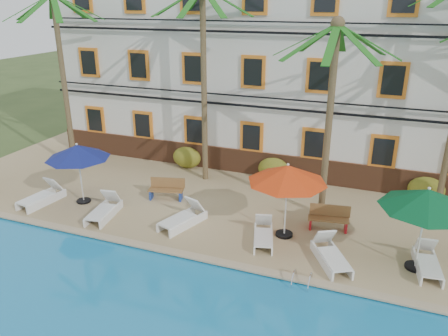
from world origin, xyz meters
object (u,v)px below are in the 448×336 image
at_px(lounger_a, 42,196).
at_px(pool_ladder, 302,282).
at_px(palm_c, 331,94).
at_px(bench_left, 166,189).
at_px(lounger_f, 427,262).
at_px(lounger_d, 263,234).
at_px(umbrella_red, 288,174).
at_px(lounger_e, 331,255).
at_px(lounger_c, 183,217).
at_px(palm_a, 61,59).
at_px(umbrella_green, 427,199).
at_px(bench_right, 329,217).
at_px(lounger_b, 104,209).
at_px(palm_b, 204,60).
at_px(umbrella_blue, 78,152).

height_order(lounger_a, pool_ladder, lounger_a).
distance_m(palm_c, bench_left, 7.93).
bearing_deg(palm_c, lounger_f, -35.30).
bearing_deg(lounger_d, umbrella_red, 48.20).
xyz_separation_m(lounger_e, bench_left, (-7.37, 2.50, 0.16)).
bearing_deg(lounger_c, palm_c, 30.14).
bearing_deg(lounger_f, bench_left, 170.12).
distance_m(palm_a, umbrella_green, 16.88).
height_order(lounger_d, bench_right, bench_right).
distance_m(umbrella_red, lounger_b, 7.44).
height_order(lounger_d, lounger_f, lounger_f).
distance_m(palm_b, lounger_d, 8.24).
relative_size(umbrella_blue, umbrella_green, 0.92).
relative_size(lounger_a, bench_right, 1.37).
relative_size(palm_a, lounger_b, 4.11).
bearing_deg(lounger_d, umbrella_blue, 177.17).
relative_size(palm_b, umbrella_red, 3.11).
distance_m(umbrella_blue, lounger_e, 10.75).
distance_m(palm_c, pool_ladder, 6.86).
height_order(palm_c, pool_ladder, palm_c).
height_order(umbrella_green, lounger_e, umbrella_green).
relative_size(lounger_d, lounger_f, 0.99).
relative_size(lounger_b, bench_right, 1.34).
distance_m(bench_left, bench_right, 6.95).
bearing_deg(lounger_d, palm_b, 132.40).
height_order(lounger_c, lounger_d, lounger_c).
height_order(umbrella_green, pool_ladder, umbrella_green).
bearing_deg(bench_left, lounger_b, -122.56).
xyz_separation_m(palm_c, umbrella_green, (3.46, -2.72, -2.46)).
distance_m(bench_left, pool_ladder, 7.78).
bearing_deg(palm_b, umbrella_blue, -132.32).
distance_m(palm_b, palm_c, 6.13).
distance_m(lounger_f, bench_right, 3.73).
height_order(umbrella_green, lounger_f, umbrella_green).
relative_size(umbrella_blue, lounger_d, 1.35).
relative_size(umbrella_blue, pool_ladder, 3.55).
bearing_deg(bench_left, lounger_d, -21.75).
xyz_separation_m(lounger_c, lounger_e, (5.64, -0.61, -0.01)).
height_order(umbrella_red, lounger_f, umbrella_red).
distance_m(palm_a, lounger_c, 10.17).
xyz_separation_m(palm_c, umbrella_red, (-0.98, -2.18, -2.48)).
relative_size(umbrella_green, pool_ladder, 3.86).
bearing_deg(umbrella_green, bench_right, 151.46).
bearing_deg(lounger_a, lounger_c, 3.49).
bearing_deg(umbrella_blue, lounger_f, -0.97).
bearing_deg(palm_b, lounger_d, -47.60).
bearing_deg(pool_ladder, lounger_e, 65.07).
bearing_deg(palm_b, lounger_c, -77.22).
bearing_deg(palm_c, umbrella_blue, -165.75).
relative_size(umbrella_green, lounger_a, 1.35).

